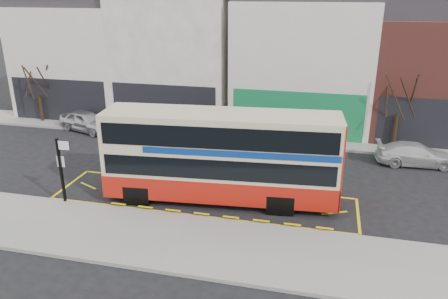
% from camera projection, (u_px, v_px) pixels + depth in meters
% --- Properties ---
extents(ground, '(120.00, 120.00, 0.00)m').
position_uv_depth(ground, '(193.00, 215.00, 19.05)').
color(ground, black).
rests_on(ground, ground).
extents(pavement, '(40.00, 4.00, 0.15)m').
position_uv_depth(pavement, '(176.00, 241.00, 16.93)').
color(pavement, gray).
rests_on(pavement, ground).
extents(kerb, '(40.00, 0.15, 0.15)m').
position_uv_depth(kerb, '(191.00, 217.00, 18.68)').
color(kerb, gray).
rests_on(kerb, ground).
extents(far_pavement, '(50.00, 3.00, 0.15)m').
position_uv_depth(far_pavement, '(242.00, 135.00, 29.05)').
color(far_pavement, gray).
rests_on(far_pavement, ground).
extents(road_markings, '(14.00, 3.40, 0.01)m').
position_uv_depth(road_markings, '(204.00, 198.00, 20.50)').
color(road_markings, yellow).
rests_on(road_markings, ground).
extents(terrace_far_left, '(8.00, 8.01, 10.80)m').
position_uv_depth(terrace_far_left, '(83.00, 49.00, 33.96)').
color(terrace_far_left, silver).
rests_on(terrace_far_left, ground).
extents(terrace_left, '(8.00, 8.01, 11.80)m').
position_uv_depth(terrace_left, '(181.00, 45.00, 32.05)').
color(terrace_left, white).
rests_on(terrace_left, ground).
extents(terrace_green_shop, '(9.00, 8.01, 11.30)m').
position_uv_depth(terrace_green_shop, '(304.00, 53.00, 30.17)').
color(terrace_green_shop, silver).
rests_on(terrace_green_shop, ground).
extents(terrace_right, '(9.00, 8.01, 10.30)m').
position_uv_depth(terrace_right, '(444.00, 65.00, 28.38)').
color(terrace_right, brown).
rests_on(terrace_right, ground).
extents(double_decker_bus, '(10.67, 3.33, 4.19)m').
position_uv_depth(double_decker_bus, '(222.00, 156.00, 19.63)').
color(double_decker_bus, beige).
rests_on(double_decker_bus, ground).
extents(bus_stop_post, '(0.76, 0.14, 3.03)m').
position_uv_depth(bus_stop_post, '(62.00, 164.00, 19.30)').
color(bus_stop_post, black).
rests_on(bus_stop_post, pavement).
extents(car_silver, '(4.42, 2.85, 1.40)m').
position_uv_depth(car_silver, '(86.00, 121.00, 29.90)').
color(car_silver, '#BDBCC1').
rests_on(car_silver, ground).
extents(car_grey, '(4.31, 2.44, 1.34)m').
position_uv_depth(car_grey, '(209.00, 137.00, 26.91)').
color(car_grey, '#383A3F').
rests_on(car_grey, ground).
extents(car_white, '(4.35, 2.00, 1.23)m').
position_uv_depth(car_white, '(416.00, 154.00, 24.21)').
color(car_white, silver).
rests_on(car_white, ground).
extents(street_tree_left, '(2.49, 2.49, 5.37)m').
position_uv_depth(street_tree_left, '(36.00, 73.00, 30.76)').
color(street_tree_left, '#2F2215').
rests_on(street_tree_left, ground).
extents(street_tree_right, '(2.73, 2.73, 5.89)m').
position_uv_depth(street_tree_right, '(401.00, 84.00, 25.39)').
color(street_tree_right, '#2F2215').
rests_on(street_tree_right, ground).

